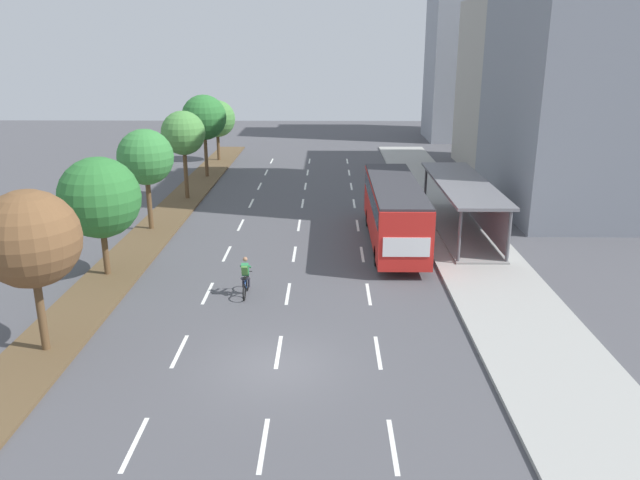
# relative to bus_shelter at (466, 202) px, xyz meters

# --- Properties ---
(ground_plane) EXTENTS (140.00, 140.00, 0.00)m
(ground_plane) POSITION_rel_bus_shelter_xyz_m (-9.53, -15.53, -1.87)
(ground_plane) COLOR #4C4C51
(median_strip) EXTENTS (2.60, 52.00, 0.12)m
(median_strip) POSITION_rel_bus_shelter_xyz_m (-17.83, 4.47, -1.81)
(median_strip) COLOR brown
(median_strip) RESTS_ON ground
(sidewalk_right) EXTENTS (4.50, 52.00, 0.15)m
(sidewalk_right) POSITION_rel_bus_shelter_xyz_m (-0.28, 4.47, -1.79)
(sidewalk_right) COLOR #9E9E99
(sidewalk_right) RESTS_ON ground
(lane_divider_left) EXTENTS (0.14, 45.11, 0.01)m
(lane_divider_left) POSITION_rel_bus_shelter_xyz_m (-13.03, 1.52, -1.86)
(lane_divider_left) COLOR white
(lane_divider_left) RESTS_ON ground
(lane_divider_center) EXTENTS (0.14, 45.11, 0.01)m
(lane_divider_center) POSITION_rel_bus_shelter_xyz_m (-9.53, 1.52, -1.86)
(lane_divider_center) COLOR white
(lane_divider_center) RESTS_ON ground
(lane_divider_right) EXTENTS (0.14, 45.11, 0.01)m
(lane_divider_right) POSITION_rel_bus_shelter_xyz_m (-6.03, 1.52, -1.86)
(lane_divider_right) COLOR white
(lane_divider_right) RESTS_ON ground
(bus_shelter) EXTENTS (2.90, 11.87, 2.86)m
(bus_shelter) POSITION_rel_bus_shelter_xyz_m (0.00, 0.00, 0.00)
(bus_shelter) COLOR gray
(bus_shelter) RESTS_ON sidewalk_right
(bus) EXTENTS (2.54, 11.29, 3.37)m
(bus) POSITION_rel_bus_shelter_xyz_m (-4.28, -2.02, 0.20)
(bus) COLOR red
(bus) RESTS_ON ground
(cyclist) EXTENTS (0.46, 1.82, 1.71)m
(cyclist) POSITION_rel_bus_shelter_xyz_m (-11.32, -9.34, -1.08)
(cyclist) COLOR black
(cyclist) RESTS_ON ground
(median_tree_nearest) EXTENTS (3.33, 3.33, 5.71)m
(median_tree_nearest) POSITION_rel_bus_shelter_xyz_m (-17.70, -14.57, 2.29)
(median_tree_nearest) COLOR brown
(median_tree_nearest) RESTS_ON median_strip
(median_tree_second) EXTENTS (3.67, 3.67, 5.48)m
(median_tree_second) POSITION_rel_bus_shelter_xyz_m (-18.08, -7.10, 1.89)
(median_tree_second) COLOR brown
(median_tree_second) RESTS_ON median_strip
(median_tree_third) EXTENTS (3.14, 3.14, 5.74)m
(median_tree_third) POSITION_rel_bus_shelter_xyz_m (-18.07, 0.37, 2.40)
(median_tree_third) COLOR brown
(median_tree_third) RESTS_ON median_strip
(median_tree_fourth) EXTENTS (2.97, 2.97, 5.99)m
(median_tree_fourth) POSITION_rel_bus_shelter_xyz_m (-17.60, 7.85, 2.73)
(median_tree_fourth) COLOR brown
(median_tree_fourth) RESTS_ON median_strip
(median_tree_fifth) EXTENTS (3.53, 3.53, 6.47)m
(median_tree_fifth) POSITION_rel_bus_shelter_xyz_m (-17.61, 15.32, 2.94)
(median_tree_fifth) COLOR brown
(median_tree_fifth) RESTS_ON median_strip
(median_tree_farthest) EXTENTS (3.31, 3.31, 5.42)m
(median_tree_farthest) POSITION_rel_bus_shelter_xyz_m (-17.92, 22.79, 2.00)
(median_tree_farthest) COLOR brown
(median_tree_farthest) RESTS_ON median_strip
(building_near_right) EXTENTS (9.10, 13.53, 24.51)m
(building_near_right) POSITION_rel_bus_shelter_xyz_m (7.96, 6.05, 10.39)
(building_near_right) COLOR gray
(building_near_right) RESTS_ON ground
(building_mid_right) EXTENTS (11.09, 13.34, 13.94)m
(building_mid_right) POSITION_rel_bus_shelter_xyz_m (9.51, 18.37, 5.10)
(building_mid_right) COLOR #A39E93
(building_mid_right) RESTS_ON ground
(building_far_right) EXTENTS (8.16, 8.04, 22.06)m
(building_far_right) POSITION_rel_bus_shelter_xyz_m (7.45, 37.33, 9.17)
(building_far_right) COLOR #8E939E
(building_far_right) RESTS_ON ground
(building_tall_right) EXTENTS (11.03, 8.86, 20.07)m
(building_tall_right) POSITION_rel_bus_shelter_xyz_m (11.04, 40.62, 8.17)
(building_tall_right) COLOR gray
(building_tall_right) RESTS_ON ground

